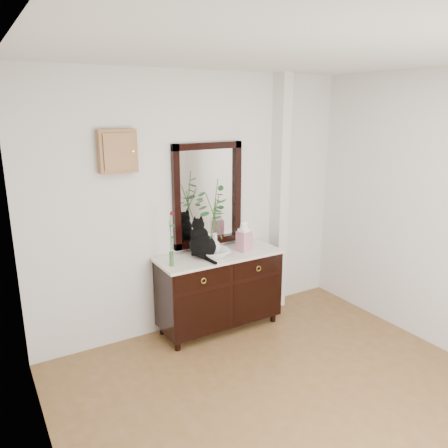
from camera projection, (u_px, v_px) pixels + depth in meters
ground_plane at (322, 428)px, 3.31m from camera, size 3.60×4.00×0.02m
wall_back at (199, 204)px, 4.60m from camera, size 3.60×0.04×2.70m
pilaster at (279, 196)px, 5.03m from camera, size 0.12×0.20×2.70m
sideboard at (219, 287)px, 4.67m from camera, size 1.33×0.52×0.82m
wall_mirror at (208, 195)px, 4.62m from camera, size 0.80×0.06×1.10m
key_cabinet at (118, 151)px, 3.99m from camera, size 0.35×0.10×0.40m
cat at (202, 238)px, 4.43m from camera, size 0.32×0.38×0.41m
lotus_bowl at (214, 253)px, 4.48m from camera, size 0.33×0.33×0.08m
vase_branches at (214, 217)px, 4.38m from camera, size 0.49×0.49×0.80m
bud_vase_rose at (171, 239)px, 4.17m from camera, size 0.08×0.08×0.55m
ginger_jar at (244, 235)px, 4.63m from camera, size 0.15×0.15×0.34m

